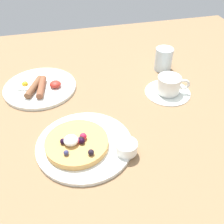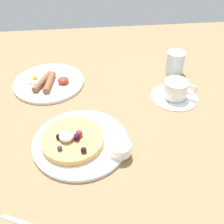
# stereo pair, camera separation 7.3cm
# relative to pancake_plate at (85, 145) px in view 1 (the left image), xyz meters

# --- Properties ---
(ground_plane) EXTENTS (1.53, 1.43, 0.03)m
(ground_plane) POSITION_rel_pancake_plate_xyz_m (0.08, 0.04, -0.02)
(ground_plane) COLOR #8E6B49
(pancake_plate) EXTENTS (0.25, 0.25, 0.01)m
(pancake_plate) POSITION_rel_pancake_plate_xyz_m (0.00, 0.00, 0.00)
(pancake_plate) COLOR white
(pancake_plate) RESTS_ON ground_plane
(pancake_with_berries) EXTENTS (0.16, 0.16, 0.04)m
(pancake_with_berries) POSITION_rel_pancake_plate_xyz_m (-0.02, -0.00, 0.02)
(pancake_with_berries) COLOR tan
(pancake_with_berries) RESTS_ON pancake_plate
(syrup_ramekin) EXTENTS (0.05, 0.05, 0.03)m
(syrup_ramekin) POSITION_rel_pancake_plate_xyz_m (0.10, -0.05, 0.02)
(syrup_ramekin) COLOR white
(syrup_ramekin) RESTS_ON pancake_plate
(breakfast_plate) EXTENTS (0.24, 0.24, 0.01)m
(breakfast_plate) POSITION_rel_pancake_plate_xyz_m (-0.10, 0.29, -0.00)
(breakfast_plate) COLOR white
(breakfast_plate) RESTS_ON ground_plane
(fried_breakfast) EXTENTS (0.15, 0.12, 0.02)m
(fried_breakfast) POSITION_rel_pancake_plate_xyz_m (-0.11, 0.28, 0.01)
(fried_breakfast) COLOR brown
(fried_breakfast) RESTS_ON breakfast_plate
(coffee_saucer) EXTENTS (0.15, 0.15, 0.01)m
(coffee_saucer) POSITION_rel_pancake_plate_xyz_m (0.30, 0.17, -0.00)
(coffee_saucer) COLOR white
(coffee_saucer) RESTS_ON ground_plane
(coffee_cup) EXTENTS (0.10, 0.07, 0.05)m
(coffee_cup) POSITION_rel_pancake_plate_xyz_m (0.30, 0.17, 0.03)
(coffee_cup) COLOR white
(coffee_cup) RESTS_ON coffee_saucer
(water_glass) EXTENTS (0.06, 0.06, 0.08)m
(water_glass) POSITION_rel_pancake_plate_xyz_m (0.34, 0.32, 0.04)
(water_glass) COLOR silver
(water_glass) RESTS_ON ground_plane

